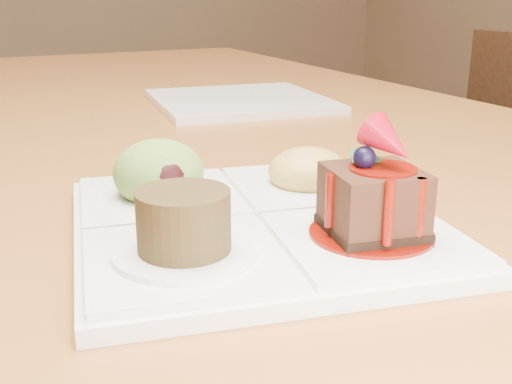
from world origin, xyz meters
name	(u,v)px	position (x,y,z in m)	size (l,w,h in m)	color
dining_table	(165,149)	(0.00, 0.00, 0.68)	(1.00, 1.80, 0.75)	#985A27
chair_right	(496,217)	(0.68, -0.07, 0.48)	(0.38, 0.38, 0.84)	#331F11
sampler_plate	(252,207)	(-0.10, -0.55, 0.77)	(0.32, 0.32, 0.11)	white
second_plate	(240,101)	(0.12, -0.02, 0.76)	(0.27, 0.27, 0.01)	white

